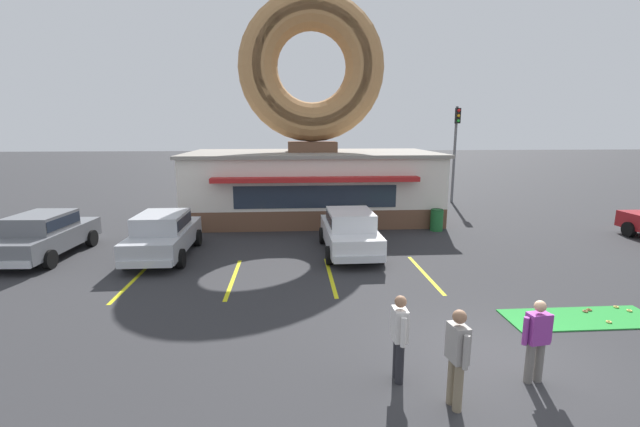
{
  "coord_description": "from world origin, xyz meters",
  "views": [
    {
      "loc": [
        -4.08,
        -7.62,
        4.54
      ],
      "look_at": [
        -3.2,
        5.0,
        2.0
      ],
      "focal_mm": 24.0,
      "sensor_mm": 36.0,
      "label": 1
    }
  ],
  "objects": [
    {
      "name": "ground_plane",
      "position": [
        0.0,
        0.0,
        0.0
      ],
      "size": [
        160.0,
        160.0,
        0.0
      ],
      "primitive_type": "plane",
      "color": "#2D2D30"
    },
    {
      "name": "donut_shop_building",
      "position": [
        -2.98,
        13.94,
        3.74
      ],
      "size": [
        12.3,
        6.75,
        10.96
      ],
      "color": "brown",
      "rests_on": "ground"
    },
    {
      "name": "putting_mat",
      "position": [
        2.89,
        1.55,
        0.01
      ],
      "size": [
        3.65,
        1.23,
        0.03
      ],
      "primitive_type": "cube",
      "color": "green",
      "rests_on": "ground"
    },
    {
      "name": "mini_donut_near_left",
      "position": [
        3.38,
        1.94,
        0.05
      ],
      "size": [
        0.13,
        0.13,
        0.04
      ],
      "primitive_type": "torus",
      "color": "brown",
      "rests_on": "putting_mat"
    },
    {
      "name": "mini_donut_near_right",
      "position": [
        4.19,
        2.06,
        0.05
      ],
      "size": [
        0.13,
        0.13,
        0.04
      ],
      "primitive_type": "torus",
      "color": "#E5C666",
      "rests_on": "putting_mat"
    },
    {
      "name": "mini_donut_mid_left",
      "position": [
        4.35,
        1.83,
        0.05
      ],
      "size": [
        0.13,
        0.13,
        0.04
      ],
      "primitive_type": "torus",
      "color": "#E5C666",
      "rests_on": "putting_mat"
    },
    {
      "name": "mini_donut_mid_centre",
      "position": [
        3.37,
        1.26,
        0.05
      ],
      "size": [
        0.13,
        0.13,
        0.04
      ],
      "primitive_type": "torus",
      "color": "#E5C666",
      "rests_on": "putting_mat"
    },
    {
      "name": "mini_donut_mid_right",
      "position": [
        3.22,
        1.87,
        0.05
      ],
      "size": [
        0.13,
        0.13,
        0.04
      ],
      "primitive_type": "torus",
      "color": "#A5724C",
      "rests_on": "putting_mat"
    },
    {
      "name": "golf_ball",
      "position": [
        1.96,
        1.32,
        0.05
      ],
      "size": [
        0.04,
        0.04,
        0.04
      ],
      "primitive_type": "sphere",
      "color": "white",
      "rests_on": "putting_mat"
    },
    {
      "name": "car_grey",
      "position": [
        -12.79,
        7.72,
        0.87
      ],
      "size": [
        2.15,
        4.64,
        1.6
      ],
      "color": "slate",
      "rests_on": "ground"
    },
    {
      "name": "car_white",
      "position": [
        -1.94,
        7.5,
        0.87
      ],
      "size": [
        2.02,
        4.58,
        1.6
      ],
      "color": "silver",
      "rests_on": "ground"
    },
    {
      "name": "car_silver",
      "position": [
        -8.61,
        7.47,
        0.87
      ],
      "size": [
        2.0,
        4.57,
        1.6
      ],
      "color": "#B2B5BA",
      "rests_on": "ground"
    },
    {
      "name": "pedestrian_blue_sweater_man",
      "position": [
        -2.17,
        -0.65,
        0.9
      ],
      "size": [
        0.24,
        0.6,
        1.64
      ],
      "color": "#232328",
      "rests_on": "ground"
    },
    {
      "name": "pedestrian_hooded_kid",
      "position": [
        0.27,
        -0.87,
        0.86
      ],
      "size": [
        0.59,
        0.29,
        1.57
      ],
      "color": "slate",
      "rests_on": "ground"
    },
    {
      "name": "pedestrian_leather_jacket_man",
      "position": [
        -1.43,
        -1.47,
        0.95
      ],
      "size": [
        0.29,
        0.59,
        1.71
      ],
      "color": "#7F7056",
      "rests_on": "ground"
    },
    {
      "name": "trash_bin",
      "position": [
        2.44,
        10.68,
        0.5
      ],
      "size": [
        0.57,
        0.57,
        0.97
      ],
      "color": "#1E662D",
      "rests_on": "ground"
    },
    {
      "name": "traffic_light_pole",
      "position": [
        5.93,
        17.93,
        3.71
      ],
      "size": [
        0.28,
        0.47,
        5.8
      ],
      "color": "#595B60",
      "rests_on": "ground"
    },
    {
      "name": "parking_stripe_far_left",
      "position": [
        -8.87,
        5.0,
        0.0
      ],
      "size": [
        0.12,
        3.6,
        0.01
      ],
      "primitive_type": "cube",
      "color": "yellow",
      "rests_on": "ground"
    },
    {
      "name": "parking_stripe_left",
      "position": [
        -5.87,
        5.0,
        0.0
      ],
      "size": [
        0.12,
        3.6,
        0.01
      ],
      "primitive_type": "cube",
      "color": "yellow",
      "rests_on": "ground"
    },
    {
      "name": "parking_stripe_mid_left",
      "position": [
        -2.87,
        5.0,
        0.0
      ],
      "size": [
        0.12,
        3.6,
        0.01
      ],
      "primitive_type": "cube",
      "color": "yellow",
      "rests_on": "ground"
    },
    {
      "name": "parking_stripe_centre",
      "position": [
        0.13,
        5.0,
        0.0
      ],
      "size": [
        0.12,
        3.6,
        0.01
      ],
      "primitive_type": "cube",
      "color": "yellow",
      "rests_on": "ground"
    }
  ]
}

